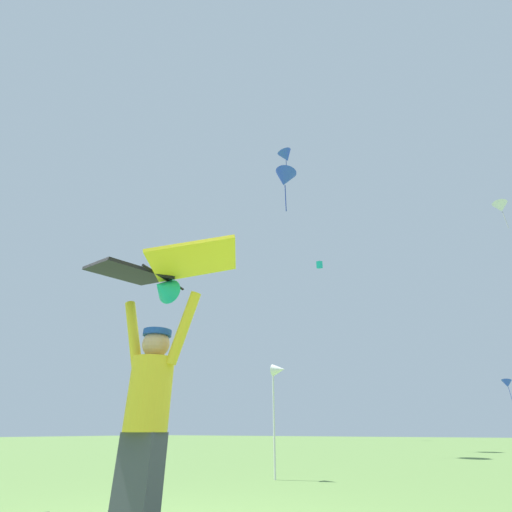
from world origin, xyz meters
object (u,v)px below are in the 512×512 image
Objects in this scene: distant_kite_blue_high_left at (286,156)px; held_stunt_kite at (161,273)px; kite_flyer_person at (147,415)px; distant_kite_blue_overhead_distant at (507,384)px; distant_kite_white_far_center at (501,207)px; distant_kite_teal_mid_left at (319,265)px; distant_kite_blue_low_right at (285,179)px; marker_flag at (278,378)px.

held_stunt_kite is at bearing -69.92° from distant_kite_blue_high_left.
distant_kite_blue_overhead_distant reaches higher than kite_flyer_person.
distant_kite_white_far_center reaches higher than distant_kite_teal_mid_left.
kite_flyer_person is 0.78× the size of distant_kite_blue_high_left.
distant_kite_blue_high_left reaches higher than distant_kite_blue_low_right.
marker_flag is at bearing -108.52° from distant_kite_white_far_center.
distant_kite_white_far_center is 1.15× the size of distant_kite_blue_high_left.
kite_flyer_person is at bearing -70.82° from distant_kite_blue_low_right.
distant_kite_white_far_center is (3.66, 0.51, 15.30)m from distant_kite_blue_overhead_distant.
distant_kite_blue_high_left is at bearing -75.33° from distant_kite_teal_mid_left.
held_stunt_kite is 1.03× the size of distant_kite_blue_overhead_distant.
kite_flyer_person is 1.16× the size of held_stunt_kite.
held_stunt_kite is at bearing -97.79° from distant_kite_blue_overhead_distant.
distant_kite_blue_low_right is 25.29m from distant_kite_white_far_center.
kite_flyer_person is 1.20m from held_stunt_kite.
distant_kite_blue_high_left is at bearing 110.08° from held_stunt_kite.
distant_kite_blue_high_left is (5.20, -19.88, -0.72)m from distant_kite_teal_mid_left.
held_stunt_kite is 32.49m from distant_kite_blue_overhead_distant.
distant_kite_blue_high_left is at bearing 112.72° from distant_kite_blue_low_right.
distant_kite_blue_overhead_distant is at bearing 82.18° from kite_flyer_person.
distant_kite_blue_overhead_distant is 1.53× the size of distant_kite_teal_mid_left.
distant_kite_blue_overhead_distant is 0.57× the size of distant_kite_white_far_center.
distant_kite_blue_overhead_distant is 21.63m from distant_kite_teal_mid_left.
distant_kite_blue_low_right reaches higher than held_stunt_kite.
distant_kite_blue_high_left is at bearing -120.98° from distant_kite_blue_overhead_distant.
distant_kite_white_far_center is at bearing 76.14° from held_stunt_kite.
distant_kite_blue_overhead_distant is (4.40, 32.06, 3.13)m from kite_flyer_person.
kite_flyer_person is 16.85m from distant_kite_blue_low_right.
distant_kite_teal_mid_left is (-10.83, 35.24, 18.15)m from kite_flyer_person.
kite_flyer_person is 41.09m from distant_kite_teal_mid_left.
distant_kite_blue_overhead_distant is at bearing 68.14° from distant_kite_blue_low_right.
kite_flyer_person is at bearing -103.91° from distant_kite_white_far_center.
distant_kite_blue_low_right is 25.70m from distant_kite_teal_mid_left.
distant_kite_white_far_center reaches higher than distant_kite_blue_high_left.
kite_flyer_person is 0.74× the size of distant_kite_blue_low_right.
distant_kite_white_far_center is 22.02m from distant_kite_blue_high_left.
distant_kite_teal_mid_left is at bearing 107.09° from kite_flyer_person.
distant_kite_teal_mid_left reaches higher than distant_kite_blue_high_left.
distant_kite_white_far_center reaches higher than distant_kite_blue_overhead_distant.
distant_kite_white_far_center is (8.07, 32.58, 18.43)m from kite_flyer_person.
kite_flyer_person is at bearing -97.82° from distant_kite_blue_overhead_distant.
distant_kite_blue_overhead_distant is 28.01m from marker_flag.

